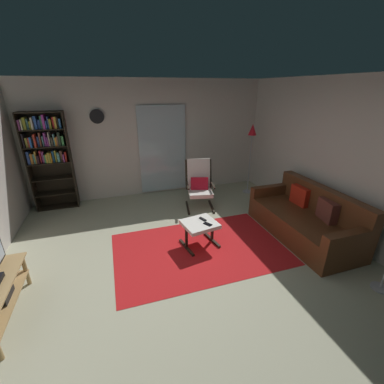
% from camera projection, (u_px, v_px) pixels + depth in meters
% --- Properties ---
extents(ground_plane, '(7.02, 7.02, 0.00)m').
position_uv_depth(ground_plane, '(189.00, 262.00, 3.77)').
color(ground_plane, '#AAA98D').
extents(wall_back, '(5.60, 0.06, 2.60)m').
position_uv_depth(wall_back, '(151.00, 139.00, 5.82)').
color(wall_back, beige).
rests_on(wall_back, ground).
extents(wall_right, '(0.06, 6.00, 2.60)m').
position_uv_depth(wall_right, '(349.00, 162.00, 4.05)').
color(wall_right, beige).
rests_on(wall_right, ground).
extents(glass_door_panel, '(1.10, 0.01, 2.00)m').
position_uv_depth(glass_door_panel, '(163.00, 150.00, 5.93)').
color(glass_door_panel, silver).
extents(area_rug, '(2.67, 1.72, 0.01)m').
position_uv_depth(area_rug, '(200.00, 249.00, 4.08)').
color(area_rug, red).
rests_on(area_rug, ground).
extents(bookshelf_near_tv, '(0.80, 0.30, 1.99)m').
position_uv_depth(bookshelf_near_tv, '(48.00, 153.00, 5.08)').
color(bookshelf_near_tv, black).
rests_on(bookshelf_near_tv, ground).
extents(leather_sofa, '(0.90, 1.98, 0.85)m').
position_uv_depth(leather_sofa, '(305.00, 219.00, 4.37)').
color(leather_sofa, '#572E18').
rests_on(leather_sofa, ground).
extents(lounge_armchair, '(0.68, 0.75, 1.02)m').
position_uv_depth(lounge_armchair, '(199.00, 183.00, 5.36)').
color(lounge_armchair, black).
rests_on(lounge_armchair, ground).
extents(ottoman, '(0.59, 0.56, 0.42)m').
position_uv_depth(ottoman, '(200.00, 226.00, 4.06)').
color(ottoman, white).
rests_on(ottoman, ground).
extents(tv_remote, '(0.09, 0.15, 0.02)m').
position_uv_depth(tv_remote, '(203.00, 219.00, 4.12)').
color(tv_remote, black).
rests_on(tv_remote, ottoman).
extents(cell_phone, '(0.13, 0.16, 0.01)m').
position_uv_depth(cell_phone, '(208.00, 224.00, 3.97)').
color(cell_phone, black).
rests_on(cell_phone, ottoman).
extents(floor_lamp_by_shelf, '(0.22, 0.22, 1.65)m').
position_uv_depth(floor_lamp_by_shelf, '(252.00, 138.00, 5.81)').
color(floor_lamp_by_shelf, '#A5A5AD').
rests_on(floor_lamp_by_shelf, ground).
extents(wall_clock, '(0.29, 0.03, 0.29)m').
position_uv_depth(wall_clock, '(97.00, 116.00, 5.23)').
color(wall_clock, silver).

